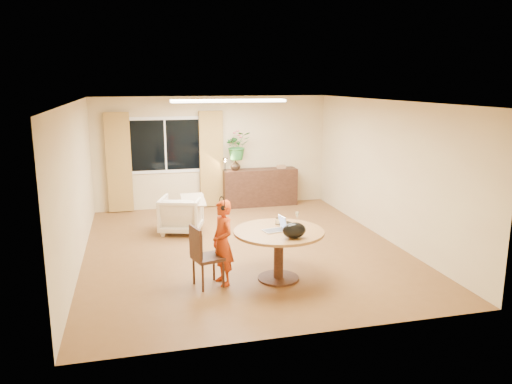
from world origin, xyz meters
TOP-DOWN VIEW (x-y plane):
  - floor at (0.00, 0.00)m, footprint 6.50×6.50m
  - ceiling at (0.00, 0.00)m, footprint 6.50×6.50m
  - wall_back at (0.00, 3.25)m, footprint 5.50×0.00m
  - wall_left at (-2.75, 0.00)m, footprint 0.00×6.50m
  - wall_right at (2.75, 0.00)m, footprint 0.00×6.50m
  - window at (-1.10, 3.23)m, footprint 1.70×0.03m
  - curtain_left at (-2.15, 3.15)m, footprint 0.55×0.08m
  - curtain_right at (-0.05, 3.15)m, footprint 0.55×0.08m
  - ceiling_panel at (0.00, 1.20)m, footprint 2.20×0.35m
  - dining_table at (0.21, -1.54)m, footprint 1.35×1.35m
  - dining_chair at (-0.86, -1.54)m, footprint 0.53×0.51m
  - child at (-0.63, -1.51)m, footprint 0.53×0.42m
  - laptop at (0.13, -1.56)m, footprint 0.37×0.29m
  - tumbler at (0.28, -1.24)m, footprint 0.08×0.08m
  - wine_glass at (0.55, -1.36)m, footprint 0.08×0.08m
  - pot_lid at (0.40, -1.24)m, footprint 0.23×0.23m
  - handbag at (0.31, -1.96)m, footprint 0.37×0.26m
  - armchair at (-0.97, 1.23)m, footprint 0.98×1.00m
  - throw at (-0.74, 1.14)m, footprint 0.46×0.56m
  - sideboard at (1.09, 3.01)m, footprint 1.77×0.43m
  - vase at (0.49, 3.01)m, footprint 0.28×0.28m
  - bouquet at (0.54, 3.01)m, footprint 0.67×0.60m
  - book_stack at (1.62, 3.01)m, footprint 0.21×0.17m
  - desk_lamp at (0.24, 2.96)m, footprint 0.17×0.17m

SIDE VIEW (x-z plane):
  - floor at x=0.00m, z-range 0.00..0.00m
  - armchair at x=-0.97m, z-range 0.00..0.73m
  - sideboard at x=1.09m, z-range 0.00..0.89m
  - dining_chair at x=-0.86m, z-range 0.00..0.92m
  - dining_table at x=0.21m, z-range 0.22..0.99m
  - child at x=-0.63m, z-range 0.00..1.26m
  - throw at x=-0.74m, z-range 0.73..0.76m
  - pot_lid at x=0.40m, z-range 0.77..0.80m
  - tumbler at x=0.28m, z-range 0.77..0.87m
  - wine_glass at x=0.55m, z-range 0.77..0.99m
  - laptop at x=0.13m, z-range 0.77..0.99m
  - handbag at x=0.31m, z-range 0.77..1.00m
  - book_stack at x=1.62m, z-range 0.89..0.97m
  - vase at x=0.49m, z-range 0.89..1.13m
  - desk_lamp at x=0.24m, z-range 0.89..1.20m
  - curtain_left at x=-2.15m, z-range 0.02..2.27m
  - curtain_right at x=-0.05m, z-range 0.02..2.27m
  - wall_back at x=0.00m, z-range -1.45..4.05m
  - wall_left at x=-2.75m, z-range -1.95..4.55m
  - wall_right at x=2.75m, z-range -1.95..4.55m
  - bouquet at x=0.54m, z-range 1.13..1.79m
  - window at x=-1.10m, z-range 0.85..2.15m
  - ceiling_panel at x=0.00m, z-range 2.54..2.59m
  - ceiling at x=0.00m, z-range 2.60..2.60m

